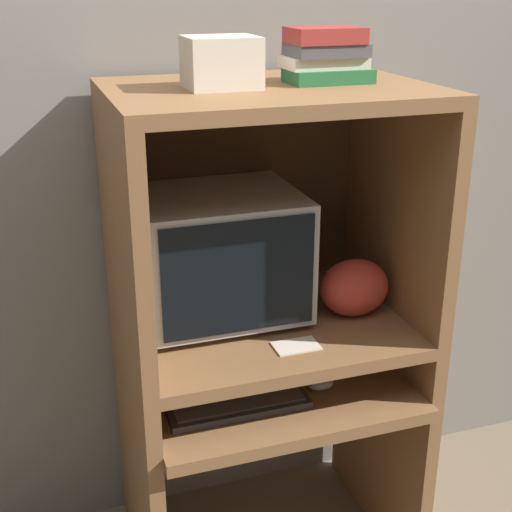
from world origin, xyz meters
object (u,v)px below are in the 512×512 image
(crt_monitor, at_px, (219,254))
(snack_bag, at_px, (354,287))
(keyboard, at_px, (237,403))
(mouse, at_px, (321,383))
(book_stack, at_px, (326,56))
(storage_box, at_px, (221,62))

(crt_monitor, height_order, snack_bag, crt_monitor)
(crt_monitor, height_order, keyboard, crt_monitor)
(mouse, relative_size, snack_bag, 0.37)
(keyboard, xyz_separation_m, snack_bag, (0.39, 0.11, 0.24))
(keyboard, relative_size, snack_bag, 1.89)
(book_stack, xyz_separation_m, storage_box, (-0.28, -0.01, -0.01))
(snack_bag, bearing_deg, book_stack, 156.21)
(mouse, relative_size, storage_box, 0.43)
(mouse, xyz_separation_m, snack_bag, (0.14, 0.10, 0.23))
(keyboard, distance_m, book_stack, 0.94)
(keyboard, xyz_separation_m, storage_box, (0.01, 0.14, 0.87))
(crt_monitor, bearing_deg, snack_bag, -18.09)
(mouse, height_order, book_stack, book_stack)
(crt_monitor, distance_m, mouse, 0.46)
(keyboard, bearing_deg, crt_monitor, 84.43)
(mouse, distance_m, snack_bag, 0.29)
(crt_monitor, xyz_separation_m, storage_box, (-0.01, -0.08, 0.53))
(keyboard, height_order, snack_bag, snack_bag)
(storage_box, bearing_deg, snack_bag, -5.35)
(keyboard, bearing_deg, storage_box, 84.74)
(mouse, distance_m, storage_box, 0.91)
(mouse, bearing_deg, storage_box, 150.95)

